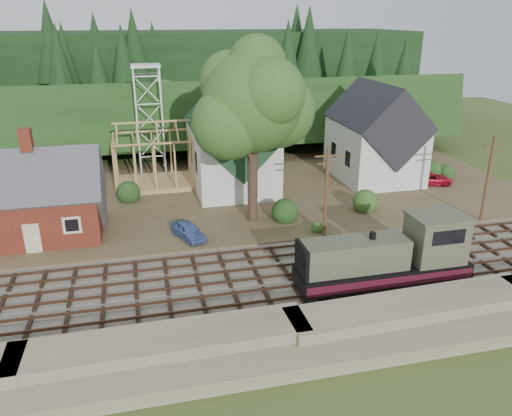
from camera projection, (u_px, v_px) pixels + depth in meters
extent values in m
plane|color=#384C1E|center=(257.00, 278.00, 35.56)|extent=(140.00, 140.00, 0.00)
cube|color=#7F7259|center=(293.00, 351.00, 27.85)|extent=(64.00, 5.00, 1.60)
cube|color=#726B5B|center=(257.00, 277.00, 35.53)|extent=(64.00, 11.00, 0.16)
cube|color=brown|center=(217.00, 194.00, 51.82)|extent=(64.00, 26.00, 0.30)
cube|color=#1E3F19|center=(190.00, 142.00, 73.63)|extent=(70.00, 28.96, 12.74)
cube|color=black|center=(180.00, 121.00, 88.14)|extent=(80.00, 20.00, 12.00)
cube|color=#571A13|center=(38.00, 213.00, 41.26)|extent=(10.00, 7.00, 3.80)
cube|color=#4C4C51|center=(35.00, 192.00, 40.57)|extent=(10.80, 7.41, 7.41)
cube|color=#571A13|center=(26.00, 140.00, 39.02)|extent=(0.90, 0.90, 1.80)
cube|color=beige|center=(32.00, 238.00, 38.32)|extent=(1.20, 0.06, 2.40)
cube|color=silver|center=(231.00, 157.00, 52.86)|extent=(8.00, 12.00, 6.40)
cube|color=#1C3E25|center=(231.00, 127.00, 51.70)|extent=(8.40, 12.96, 8.40)
cube|color=silver|center=(243.00, 119.00, 45.54)|extent=(2.40, 2.40, 4.00)
cone|color=#1C3E25|center=(242.00, 82.00, 44.34)|extent=(5.37, 5.37, 2.60)
cube|color=silver|center=(374.00, 150.00, 55.42)|extent=(8.00, 10.00, 6.40)
cube|color=black|center=(377.00, 122.00, 54.27)|extent=(8.40, 10.80, 8.40)
cube|color=tan|center=(156.00, 183.00, 54.00)|extent=(8.00, 6.00, 0.50)
cube|color=tan|center=(151.00, 122.00, 51.59)|extent=(8.00, 0.18, 0.18)
cube|color=silver|center=(137.00, 122.00, 55.79)|extent=(0.18, 0.18, 12.00)
cube|color=silver|center=(163.00, 121.00, 56.39)|extent=(0.18, 0.18, 12.00)
cube|color=silver|center=(137.00, 118.00, 58.32)|extent=(0.18, 0.18, 12.00)
cube|color=silver|center=(161.00, 117.00, 58.93)|extent=(0.18, 0.18, 12.00)
cube|color=silver|center=(145.00, 66.00, 55.19)|extent=(3.20, 3.20, 0.25)
cylinder|color=#38281E|center=(253.00, 177.00, 43.50)|extent=(0.90, 0.90, 8.00)
sphere|color=#2E5620|center=(252.00, 102.00, 41.15)|extent=(8.40, 8.40, 8.40)
sphere|color=#2E5620|center=(278.00, 111.00, 42.96)|extent=(6.40, 6.40, 6.40)
sphere|color=#2E5620|center=(228.00, 124.00, 40.49)|extent=(6.00, 6.00, 6.00)
cylinder|color=#4C331E|center=(326.00, 194.00, 40.34)|extent=(0.28, 0.28, 8.00)
cube|color=#4C331E|center=(328.00, 156.00, 39.19)|extent=(2.20, 0.12, 0.12)
cube|color=#4C331E|center=(328.00, 163.00, 39.40)|extent=(1.80, 0.12, 0.12)
cylinder|color=#4C331E|center=(487.00, 181.00, 43.60)|extent=(0.28, 0.28, 8.00)
cube|color=#4C331E|center=(494.00, 145.00, 42.44)|extent=(2.20, 0.12, 0.12)
cube|color=#4C331E|center=(492.00, 152.00, 42.66)|extent=(1.80, 0.12, 0.12)
cube|color=black|center=(381.00, 281.00, 34.48)|extent=(11.94, 2.49, 0.35)
cube|color=black|center=(382.00, 272.00, 34.22)|extent=(11.94, 2.89, 1.09)
cube|color=#494F39|center=(355.00, 255.00, 33.17)|extent=(7.16, 2.29, 2.09)
cube|color=#494F39|center=(436.00, 238.00, 34.27)|extent=(3.58, 2.79, 3.18)
cube|color=#494F39|center=(439.00, 216.00, 33.67)|extent=(3.78, 2.98, 0.20)
cube|color=black|center=(449.00, 238.00, 32.73)|extent=(2.39, 0.06, 0.99)
cube|color=#460F1C|center=(393.00, 282.00, 32.89)|extent=(11.94, 0.04, 0.70)
cube|color=#460F1C|center=(373.00, 262.00, 35.55)|extent=(11.94, 0.04, 0.70)
cylinder|color=black|center=(372.00, 237.00, 33.01)|extent=(0.44, 0.44, 0.70)
imported|color=#4F6DA9|center=(188.00, 231.00, 41.03)|extent=(2.97, 4.24, 1.34)
imported|color=#669265|center=(34.00, 222.00, 43.04)|extent=(3.47, 2.03, 1.08)
imported|color=red|center=(431.00, 179.00, 54.14)|extent=(4.82, 3.11, 1.24)
cylinder|color=silver|center=(83.00, 227.00, 40.64)|extent=(0.10, 0.10, 2.18)
cylinder|color=tan|center=(84.00, 234.00, 40.87)|extent=(1.39, 1.39, 0.08)
cone|color=beige|center=(81.00, 215.00, 40.25)|extent=(2.18, 2.18, 0.50)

